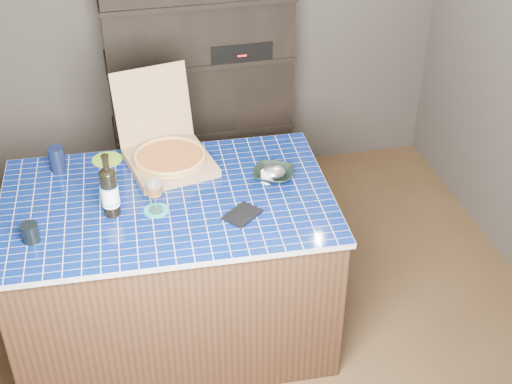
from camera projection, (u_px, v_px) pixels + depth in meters
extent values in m
plane|color=brown|center=(250.00, 333.00, 4.06)|extent=(3.50, 3.50, 0.00)
plane|color=#44403B|center=(192.00, 14.00, 4.76)|extent=(3.50, 0.00, 3.50)
cube|color=black|center=(199.00, 76.00, 4.78)|extent=(1.20, 0.40, 1.80)
cube|color=black|center=(237.00, 44.00, 4.66)|extent=(0.40, 0.32, 0.12)
cube|color=#43281A|center=(173.00, 270.00, 3.84)|extent=(1.66, 1.08, 0.88)
cube|color=#051A53|center=(167.00, 201.00, 3.58)|extent=(1.70, 1.12, 0.03)
cube|color=#90654A|center=(170.00, 163.00, 3.81)|extent=(0.49, 0.49, 0.05)
cube|color=#90654A|center=(152.00, 105.00, 3.87)|extent=(0.43, 0.18, 0.41)
cylinder|color=tan|center=(170.00, 158.00, 3.79)|extent=(0.39, 0.39, 0.01)
cylinder|color=#661F0B|center=(170.00, 156.00, 3.79)|extent=(0.34, 0.34, 0.01)
torus|color=tan|center=(170.00, 156.00, 3.78)|extent=(0.39, 0.39, 0.02)
cylinder|color=black|center=(110.00, 194.00, 3.40)|extent=(0.08, 0.08, 0.23)
ellipsoid|color=black|center=(107.00, 173.00, 3.34)|extent=(0.08, 0.08, 0.05)
cylinder|color=black|center=(106.00, 163.00, 3.31)|extent=(0.03, 0.03, 0.09)
cylinder|color=white|center=(110.00, 196.00, 3.41)|extent=(0.09, 0.09, 0.11)
cylinder|color=#3FA0D6|center=(111.00, 201.00, 3.43)|extent=(0.09, 0.09, 0.01)
cylinder|color=#3FA0D6|center=(109.00, 186.00, 3.38)|extent=(0.09, 0.09, 0.01)
cylinder|color=teal|center=(156.00, 211.00, 3.48)|extent=(0.12, 0.12, 0.01)
cylinder|color=white|center=(156.00, 210.00, 3.48)|extent=(0.07, 0.07, 0.01)
cylinder|color=white|center=(156.00, 203.00, 3.46)|extent=(0.01, 0.01, 0.08)
ellipsoid|color=white|center=(154.00, 188.00, 3.41)|extent=(0.08, 0.08, 0.11)
cylinder|color=orange|center=(154.00, 190.00, 3.41)|extent=(0.07, 0.07, 0.05)
cylinder|color=white|center=(154.00, 184.00, 3.40)|extent=(0.07, 0.07, 0.02)
cylinder|color=black|center=(30.00, 233.00, 3.27)|extent=(0.08, 0.08, 0.09)
cube|color=black|center=(242.00, 215.00, 3.45)|extent=(0.21, 0.21, 0.01)
imported|color=black|center=(273.00, 174.00, 3.71)|extent=(0.28, 0.28, 0.05)
ellipsoid|color=silver|center=(273.00, 172.00, 3.71)|extent=(0.13, 0.11, 0.06)
cylinder|color=silver|center=(267.00, 176.00, 3.69)|extent=(0.07, 0.07, 0.06)
cylinder|color=black|center=(57.00, 159.00, 3.76)|extent=(0.08, 0.08, 0.13)
cylinder|color=#7FBC28|center=(107.00, 160.00, 3.88)|extent=(0.16, 0.16, 0.01)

